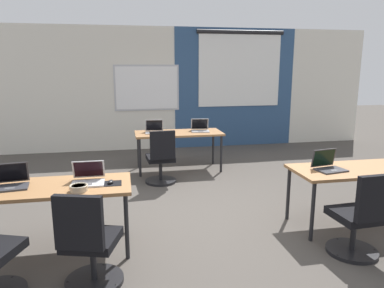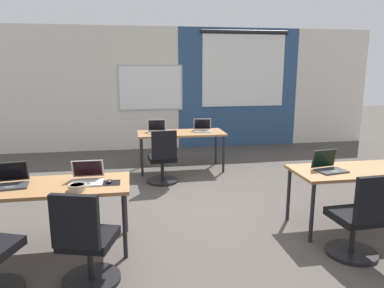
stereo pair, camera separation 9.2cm
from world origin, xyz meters
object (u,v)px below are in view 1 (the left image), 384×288
object	(u,v)px
laptop_near_right_inner	(328,166)
laptop_far_left	(154,130)
desk_near_left	(52,191)
chair_far_left	(161,162)
laptop_near_left_end	(11,182)
chair_near_right_inner	(359,222)
desk_near_right	(358,173)
chair_near_left_inner	(89,248)
laptop_near_left_inner	(88,178)
laptop_far_right	(200,129)
mouse_near_left_inner	(111,182)
snack_bowl	(79,188)
desk_far_center	(179,135)

from	to	relation	value
laptop_near_right_inner	laptop_far_left	bearing A→B (deg)	112.08
desk_near_left	chair_far_left	distance (m)	2.46
laptop_near_left_end	chair_near_right_inner	size ratio (longest dim) A/B	0.40
desk_near_right	chair_near_left_inner	bearing A→B (deg)	-166.47
desk_near_right	laptop_near_left_inner	xyz separation A→B (m)	(-3.14, 0.03, 0.11)
laptop_far_right	mouse_near_left_inner	size ratio (longest dim) A/B	3.34
laptop_near_left_inner	laptop_far_left	bearing A→B (deg)	71.85
mouse_near_left_inner	desk_near_right	bearing A→B (deg)	0.81
laptop_near_right_inner	laptop_far_right	distance (m)	2.98
chair_near_right_inner	snack_bowl	world-z (taller)	chair_near_right_inner
chair_near_right_inner	laptop_far_right	distance (m)	3.66
mouse_near_left_inner	chair_near_left_inner	xyz separation A→B (m)	(-0.18, -0.70, -0.36)
laptop_near_right_inner	mouse_near_left_inner	xyz separation A→B (m)	(-2.50, -0.04, -0.03)
laptop_far_left	laptop_far_right	bearing A→B (deg)	3.64
snack_bowl	chair_far_left	bearing A→B (deg)	65.25
laptop_far_right	snack_bowl	bearing A→B (deg)	-113.90
snack_bowl	laptop_near_left_end	bearing A→B (deg)	159.50
laptop_far_left	mouse_near_left_inner	xyz separation A→B (m)	(-0.71, -2.88, -0.03)
laptop_far_left	chair_near_right_inner	size ratio (longest dim) A/B	0.38
desk_near_right	laptop_near_left_inner	world-z (taller)	laptop_near_left_inner
laptop_near_left_end	desk_near_left	bearing A→B (deg)	-14.58
laptop_far_right	laptop_far_left	bearing A→B (deg)	-172.58
chair_far_left	laptop_near_right_inner	world-z (taller)	laptop_near_right_inner
chair_near_right_inner	laptop_near_left_inner	xyz separation A→B (m)	(-2.69, 0.73, 0.39)
laptop_near_right_inner	mouse_near_left_inner	size ratio (longest dim) A/B	3.41
laptop_near_left_inner	snack_bowl	world-z (taller)	laptop_near_left_inner
laptop_near_right_inner	chair_near_left_inner	bearing A→B (deg)	-174.72
desk_near_left	desk_far_center	bearing A→B (deg)	57.99
laptop_near_right_inner	laptop_far_right	world-z (taller)	laptop_near_right_inner
laptop_near_left_end	laptop_near_right_inner	size ratio (longest dim) A/B	0.99
chair_far_left	laptop_near_left_end	bearing A→B (deg)	45.63
mouse_near_left_inner	snack_bowl	xyz separation A→B (m)	(-0.30, -0.17, 0.01)
desk_near_left	snack_bowl	size ratio (longest dim) A/B	9.01
laptop_near_left_end	mouse_near_left_inner	world-z (taller)	laptop_near_left_end
laptop_far_left	chair_near_right_inner	bearing A→B (deg)	-59.86
laptop_near_left_end	mouse_near_left_inner	bearing A→B (deg)	-13.17
laptop_near_left_end	laptop_near_left_inner	size ratio (longest dim) A/B	1.11
laptop_near_left_end	chair_near_right_inner	xyz separation A→B (m)	(3.44, -0.74, -0.39)
laptop_near_right_inner	laptop_far_right	size ratio (longest dim) A/B	1.02
laptop_near_left_end	chair_far_left	size ratio (longest dim) A/B	0.40
desk_near_right	snack_bowl	xyz separation A→B (m)	(-3.20, -0.21, 0.10)
snack_bowl	desk_near_right	bearing A→B (deg)	3.82
laptop_near_right_inner	snack_bowl	size ratio (longest dim) A/B	2.10
laptop_near_left_end	snack_bowl	size ratio (longest dim) A/B	2.07
laptop_near_right_inner	laptop_near_left_inner	size ratio (longest dim) A/B	1.12
chair_near_left_inner	desk_near_right	bearing A→B (deg)	-149.99
desk_near_left	laptop_near_right_inner	bearing A→B (deg)	0.06
desk_near_right	mouse_near_left_inner	distance (m)	2.91
laptop_far_left	desk_near_right	bearing A→B (deg)	-48.43
chair_near_left_inner	snack_bowl	world-z (taller)	chair_near_left_inner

